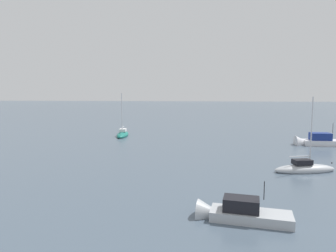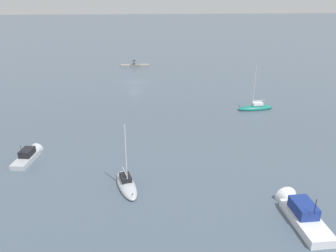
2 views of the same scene
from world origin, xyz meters
The scene contains 4 objects.
sailboat_teal_far centered at (-21.18, 21.22, 0.31)m, with size 6.60×2.54×7.97m.
sailboat_grey_outer centered at (0.78, 45.36, 0.30)m, with size 3.18×6.38×7.59m.
motorboat_white_mid centered at (-15.27, 52.05, 0.44)m, with size 2.48×7.47×4.16m.
motorboat_grey_far centered at (13.04, 37.51, 0.33)m, with size 2.57×5.81×3.15m.
Camera 1 is at (31.16, 35.57, 7.63)m, focal length 32.59 mm.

